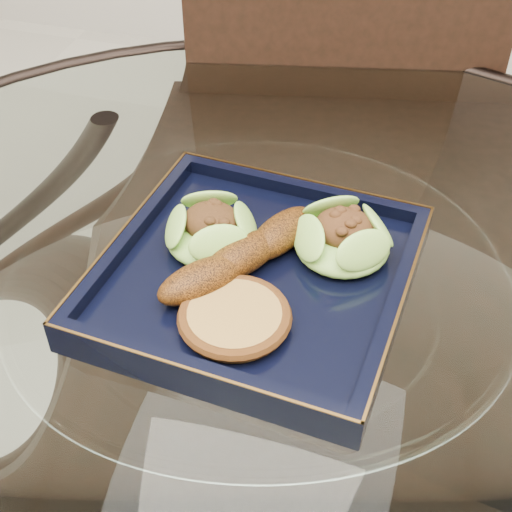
# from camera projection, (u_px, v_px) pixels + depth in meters

# --- Properties ---
(dining_table) EXTENTS (1.13, 1.13, 0.77)m
(dining_table) POSITION_uv_depth(u_px,v_px,m) (258.00, 426.00, 0.74)
(dining_table) COLOR white
(dining_table) RESTS_ON ground
(dining_chair) EXTENTS (0.55, 0.55, 1.07)m
(dining_chair) POSITION_uv_depth(u_px,v_px,m) (337.00, 209.00, 1.01)
(dining_chair) COLOR black
(dining_chair) RESTS_ON ground
(navy_plate) EXTENTS (0.29, 0.29, 0.02)m
(navy_plate) POSITION_uv_depth(u_px,v_px,m) (256.00, 280.00, 0.66)
(navy_plate) COLOR black
(navy_plate) RESTS_ON dining_table
(lettuce_wrap_left) EXTENTS (0.09, 0.09, 0.03)m
(lettuce_wrap_left) POSITION_uv_depth(u_px,v_px,m) (211.00, 233.00, 0.67)
(lettuce_wrap_left) COLOR #6AA830
(lettuce_wrap_left) RESTS_ON navy_plate
(lettuce_wrap_right) EXTENTS (0.10, 0.10, 0.03)m
(lettuce_wrap_right) POSITION_uv_depth(u_px,v_px,m) (343.00, 240.00, 0.66)
(lettuce_wrap_right) COLOR #63A630
(lettuce_wrap_right) RESTS_ON navy_plate
(roasted_plantain) EXTENTS (0.12, 0.16, 0.03)m
(roasted_plantain) POSITION_uv_depth(u_px,v_px,m) (243.00, 255.00, 0.64)
(roasted_plantain) COLOR #63310A
(roasted_plantain) RESTS_ON navy_plate
(crumb_patty) EXTENTS (0.09, 0.09, 0.02)m
(crumb_patty) POSITION_uv_depth(u_px,v_px,m) (235.00, 319.00, 0.60)
(crumb_patty) COLOR #AB7D39
(crumb_patty) RESTS_ON navy_plate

